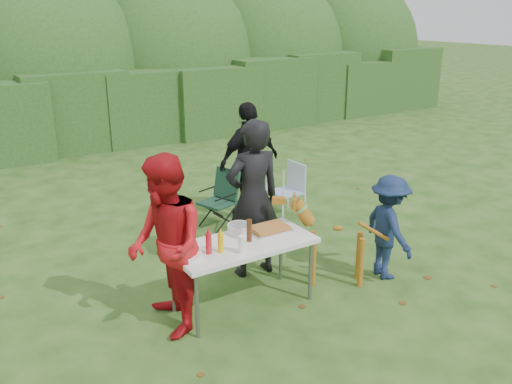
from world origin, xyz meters
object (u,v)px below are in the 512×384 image
person_black_puffy (249,161)px  ketchup_bottle (209,243)px  person_red_jacket (166,247)px  lawn_chair (286,190)px  beer_bottle (249,230)px  person_cook (253,199)px  dog (337,241)px  mustard_bottle (221,243)px  child (389,227)px  camping_chair (218,199)px  folding_table (243,247)px  paper_towel_roll (186,236)px

person_black_puffy → ketchup_bottle: size_ratio=7.97×
person_red_jacket → person_black_puffy: (2.29, 2.20, -0.01)m
lawn_chair → beer_bottle: size_ratio=3.40×
person_cook → person_red_jacket: 1.46m
dog → mustard_bottle: bearing=34.0°
child → dog: size_ratio=1.16×
lawn_chair → camping_chair: bearing=-9.6°
dog → folding_table: bearing=29.6°
child → beer_bottle: (-1.71, 0.31, 0.24)m
camping_chair → beer_bottle: (-0.76, -2.10, 0.44)m
folding_table → beer_bottle: 0.19m
beer_bottle → paper_towel_roll: bearing=161.6°
lawn_chair → paper_towel_roll: size_ratio=3.14×
person_cook → paper_towel_roll: person_cook is taller
lawn_chair → mustard_bottle: bearing=39.8°
person_red_jacket → ketchup_bottle: (0.42, -0.07, -0.04)m
child → mustard_bottle: child is taller
person_red_jacket → beer_bottle: size_ratio=7.43×
beer_bottle → person_black_puffy: bearing=58.3°
beer_bottle → paper_towel_roll: 0.65m
person_cook → person_black_puffy: 1.87m
ketchup_bottle → paper_towel_roll: paper_towel_roll is taller
ketchup_bottle → person_black_puffy: bearing=50.5°
folding_table → person_black_puffy: person_black_puffy is taller
camping_chair → lawn_chair: 1.11m
person_black_puffy → beer_bottle: (-1.37, -2.22, -0.02)m
person_black_puffy → dog: 2.37m
camping_chair → dog: bearing=81.3°
person_red_jacket → person_cook: bearing=122.7°
dog → paper_towel_roll: (-1.73, 0.31, 0.36)m
beer_bottle → ketchup_bottle: bearing=-175.2°
lawn_chair → paper_towel_roll: 3.07m
lawn_chair → paper_towel_roll: (-2.48, -1.76, 0.46)m
mustard_bottle → paper_towel_roll: 0.37m
camping_chair → folding_table: bearing=50.6°
person_black_puffy → folding_table: bearing=51.8°
child → mustard_bottle: 2.11m
folding_table → ketchup_bottle: (-0.42, -0.05, 0.16)m
camping_chair → person_red_jacket: bearing=33.5°
camping_chair → paper_towel_roll: 2.39m
person_black_puffy → child: bearing=92.5°
dog → paper_towel_roll: dog is taller
dog → beer_bottle: 1.17m
paper_towel_roll → child: bearing=-12.5°
lawn_chair → folding_table: bearing=42.8°
camping_chair → mustard_bottle: bearing=44.7°
person_black_puffy → ketchup_bottle: 2.93m
person_black_puffy → paper_towel_roll: person_black_puffy is taller
person_red_jacket → mustard_bottle: (0.54, -0.10, -0.05)m
child → mustard_bottle: (-2.08, 0.24, 0.22)m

